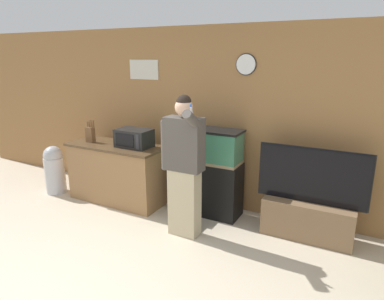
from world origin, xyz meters
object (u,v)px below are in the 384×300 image
Objects in this scene: tv_on_stand at (308,211)px; knife_block at (90,134)px; microwave at (134,138)px; person_standing at (183,165)px; trash_bin at (54,169)px; aquarium_on_stand at (209,172)px; counter_island at (117,173)px.

knife_block is at bearing -175.69° from tv_on_stand.
microwave is at bearing 4.98° from knife_block.
trash_bin is at bearing 175.31° from person_standing.
trash_bin is (-3.93, -0.44, 0.06)m from tv_on_stand.
tv_on_stand is at bearing 4.10° from microwave.
aquarium_on_stand is 0.95× the size of tv_on_stand.
knife_block is at bearing -175.33° from counter_island.
knife_block reaches higher than counter_island.
knife_block is at bearing -175.02° from microwave.
microwave reaches higher than tv_on_stand.
trash_bin is (-2.53, 0.21, -0.51)m from person_standing.
aquarium_on_stand reaches higher than tv_on_stand.
person_standing is at bearing -17.25° from counter_island.
counter_island is 2.82m from tv_on_stand.
aquarium_on_stand is 0.75m from person_standing.
microwave is 0.79m from knife_block.
aquarium_on_stand is (1.89, 0.29, -0.40)m from knife_block.
counter_island is at bearing 11.63° from trash_bin.
aquarium_on_stand is (1.43, 0.25, 0.17)m from counter_island.
counter_island is 1.46m from aquarium_on_stand.
person_standing reaches higher than trash_bin.
microwave reaches higher than trash_bin.
trash_bin is at bearing -173.62° from tv_on_stand.
trash_bin is (-1.45, -0.26, -0.62)m from microwave.
counter_island is at bearing -170.05° from aquarium_on_stand.
microwave is at bearing 5.42° from counter_island.
aquarium_on_stand is at bearing 10.69° from trash_bin.
person_standing reaches higher than knife_block.
tv_on_stand is at bearing 24.89° from person_standing.
knife_block is 0.26× the size of tv_on_stand.
counter_island is 0.67m from microwave.
tv_on_stand is (2.81, 0.21, -0.10)m from counter_island.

